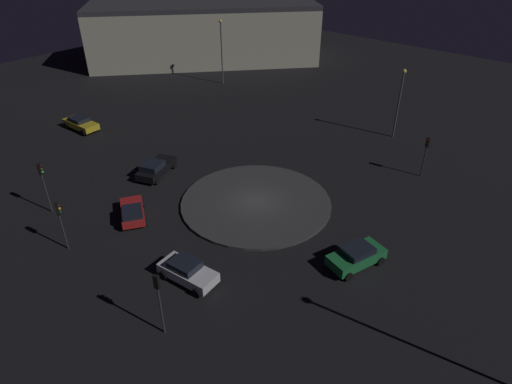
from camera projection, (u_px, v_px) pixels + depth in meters
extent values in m
plane|color=black|center=(256.00, 203.00, 37.67)|extent=(118.21, 118.21, 0.00)
cylinder|color=#383838|center=(256.00, 202.00, 37.61)|extent=(12.70, 12.70, 0.23)
cube|color=gold|center=(81.00, 124.00, 50.21)|extent=(4.65, 2.10, 0.66)
cube|color=black|center=(79.00, 119.00, 50.02)|extent=(2.22, 1.73, 0.42)
cylinder|color=black|center=(97.00, 128.00, 50.15)|extent=(0.71, 0.27, 0.69)
cylinder|color=black|center=(83.00, 133.00, 48.93)|extent=(0.71, 0.27, 0.69)
cylinder|color=black|center=(80.00, 121.00, 51.84)|extent=(0.71, 0.27, 0.69)
cylinder|color=black|center=(66.00, 126.00, 50.62)|extent=(0.71, 0.27, 0.69)
cube|color=red|center=(133.00, 212.00, 35.56)|extent=(4.20, 3.52, 0.56)
cube|color=black|center=(132.00, 212.00, 34.67)|extent=(2.37, 2.27, 0.43)
cylinder|color=black|center=(121.00, 207.00, 36.62)|extent=(0.65, 0.52, 0.63)
cylinder|color=black|center=(143.00, 204.00, 37.05)|extent=(0.65, 0.52, 0.63)
cylinder|color=black|center=(123.00, 226.00, 34.37)|extent=(0.65, 0.52, 0.63)
cylinder|color=black|center=(146.00, 222.00, 34.80)|extent=(0.65, 0.52, 0.63)
cube|color=white|center=(188.00, 273.00, 29.40)|extent=(4.25, 2.22, 0.70)
cube|color=black|center=(185.00, 265.00, 29.17)|extent=(2.05, 1.75, 0.51)
cylinder|color=black|center=(163.00, 275.00, 29.68)|extent=(0.67, 0.30, 0.65)
cylinder|color=black|center=(181.00, 261.00, 30.89)|extent=(0.67, 0.30, 0.65)
cylinder|color=black|center=(196.00, 293.00, 28.28)|extent=(0.67, 0.30, 0.65)
cylinder|color=black|center=(214.00, 278.00, 29.49)|extent=(0.67, 0.30, 0.65)
cube|color=#1E7238|center=(356.00, 257.00, 30.71)|extent=(2.96, 4.47, 0.75)
cube|color=black|center=(358.00, 250.00, 30.41)|extent=(2.15, 2.43, 0.45)
cylinder|color=black|center=(348.00, 277.00, 29.59)|extent=(0.40, 0.68, 0.64)
cylinder|color=black|center=(331.00, 261.00, 30.91)|extent=(0.40, 0.68, 0.64)
cylinder|color=black|center=(380.00, 261.00, 30.91)|extent=(0.40, 0.68, 0.64)
cylinder|color=black|center=(362.00, 247.00, 32.23)|extent=(0.40, 0.68, 0.64)
cube|color=black|center=(157.00, 168.00, 41.52)|extent=(3.38, 4.82, 0.65)
cube|color=black|center=(152.00, 166.00, 40.71)|extent=(2.25, 2.40, 0.54)
cylinder|color=black|center=(157.00, 162.00, 43.24)|extent=(0.44, 0.67, 0.64)
cylinder|color=black|center=(174.00, 165.00, 42.69)|extent=(0.44, 0.67, 0.64)
cylinder|color=black|center=(139.00, 178.00, 40.70)|extent=(0.44, 0.67, 0.64)
cylinder|color=black|center=(157.00, 181.00, 40.15)|extent=(0.44, 0.67, 0.64)
cylinder|color=#2D2D2D|center=(423.00, 162.00, 40.82)|extent=(0.12, 0.12, 3.01)
cube|color=black|center=(428.00, 143.00, 39.78)|extent=(0.37, 0.35, 0.90)
sphere|color=red|center=(427.00, 140.00, 39.60)|extent=(0.20, 0.20, 0.20)
sphere|color=#4C380F|center=(426.00, 143.00, 39.75)|extent=(0.20, 0.20, 0.20)
sphere|color=#0F3819|center=(426.00, 145.00, 39.89)|extent=(0.20, 0.20, 0.20)
cylinder|color=#2D2D2D|center=(161.00, 311.00, 25.12)|extent=(0.12, 0.12, 3.55)
cube|color=black|center=(157.00, 282.00, 23.94)|extent=(0.36, 0.31, 0.90)
sphere|color=#3F0C0C|center=(157.00, 276.00, 23.91)|extent=(0.20, 0.20, 0.20)
sphere|color=#4C380F|center=(158.00, 280.00, 24.06)|extent=(0.20, 0.20, 0.20)
sphere|color=#1EE53F|center=(159.00, 284.00, 24.20)|extent=(0.20, 0.20, 0.20)
cylinder|color=#2D2D2D|center=(47.00, 193.00, 35.67)|extent=(0.12, 0.12, 3.57)
cube|color=black|center=(40.00, 169.00, 34.48)|extent=(0.37, 0.37, 0.90)
sphere|color=#3F0C0C|center=(41.00, 166.00, 34.34)|extent=(0.20, 0.20, 0.20)
sphere|color=#4C380F|center=(41.00, 169.00, 34.49)|extent=(0.20, 0.20, 0.20)
sphere|color=#1EE53F|center=(42.00, 172.00, 34.63)|extent=(0.20, 0.20, 0.20)
cylinder|color=#2D2D2D|center=(64.00, 232.00, 31.77)|extent=(0.12, 0.12, 3.06)
cube|color=black|center=(57.00, 209.00, 30.72)|extent=(0.37, 0.33, 0.90)
sphere|color=#3F0C0C|center=(58.00, 205.00, 30.62)|extent=(0.20, 0.20, 0.20)
sphere|color=yellow|center=(59.00, 209.00, 30.77)|extent=(0.20, 0.20, 0.20)
sphere|color=#0F3819|center=(60.00, 212.00, 30.91)|extent=(0.20, 0.20, 0.20)
cylinder|color=#4C4C51|center=(398.00, 106.00, 47.07)|extent=(0.18, 0.18, 7.14)
sphere|color=#F9D166|center=(404.00, 71.00, 45.10)|extent=(0.45, 0.45, 0.45)
cylinder|color=#4C4C51|center=(222.00, 54.00, 62.08)|extent=(0.18, 0.18, 8.47)
sphere|color=#F9D166|center=(220.00, 21.00, 59.76)|extent=(0.46, 0.46, 0.46)
cube|color=#B7B299|center=(204.00, 34.00, 72.33)|extent=(33.14, 35.49, 8.48)
cube|color=#333338|center=(202.00, 4.00, 69.89)|extent=(33.14, 35.49, 0.70)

